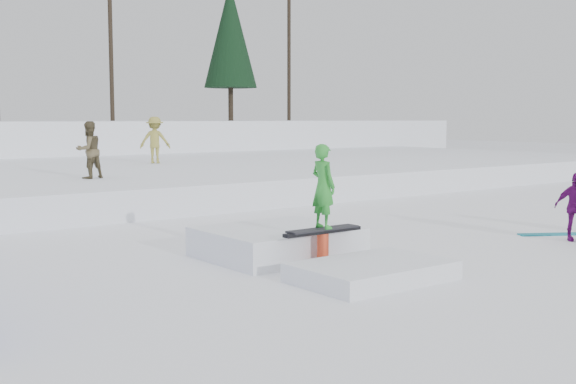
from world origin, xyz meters
TOP-DOWN VIEW (x-y plane):
  - ground at (0.00, 0.00)m, footprint 120.00×120.00m
  - snow_midrise at (0.00, 16.00)m, footprint 50.00×18.00m
  - treeline at (6.18, 28.28)m, footprint 40.24×4.22m
  - walker_olive at (0.04, 10.87)m, footprint 0.92×0.79m
  - walker_ygreen at (4.88, 16.24)m, footprint 1.34×1.22m
  - spectator_purple at (5.72, -1.00)m, footprint 0.85×0.83m
  - loose_board_teal at (5.98, -0.29)m, footprint 1.35×0.95m
  - jib_rail_feature at (-0.25, 0.63)m, footprint 2.60×4.40m

SIDE VIEW (x-z plane):
  - ground at x=0.00m, z-range 0.00..0.00m
  - loose_board_teal at x=5.98m, z-range 0.00..0.03m
  - jib_rail_feature at x=-0.25m, z-range -0.75..1.36m
  - snow_midrise at x=0.00m, z-range 0.00..0.80m
  - spectator_purple at x=5.72m, z-range 0.00..1.43m
  - walker_olive at x=0.04m, z-range 0.80..2.46m
  - walker_ygreen at x=4.88m, z-range 0.80..2.61m
  - treeline at x=6.18m, z-range 2.20..12.70m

